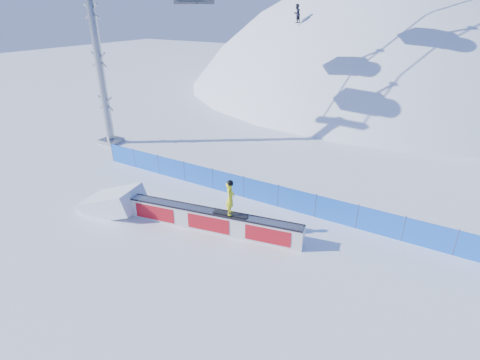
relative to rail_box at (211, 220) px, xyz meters
The scene contains 6 objects.
ground 1.26m from the rail_box, 55.47° to the right, with size 160.00×160.00×0.00m, color white.
snow_hill 45.03m from the rail_box, 89.09° to the left, with size 64.00×64.00×64.00m.
safety_fence 3.61m from the rail_box, 79.60° to the left, with size 22.05×0.05×1.30m.
rail_box is the anchor object (origin of this frame).
snow_ramp 5.34m from the rail_box, 169.28° to the right, with size 2.79×1.86×1.04m, color white, non-canonical shape.
snowboarder 1.65m from the rail_box, 10.72° to the left, with size 1.61×0.65×1.65m.
Camera 1 is at (7.99, -10.88, 9.35)m, focal length 28.00 mm.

